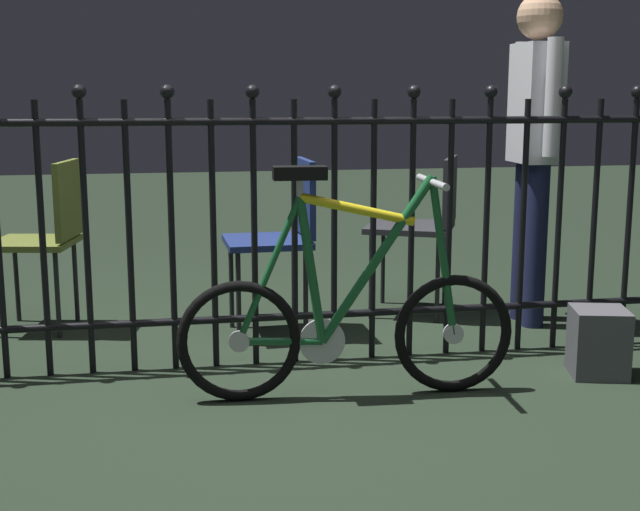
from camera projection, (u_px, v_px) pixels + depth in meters
ground_plane at (303, 408)px, 3.25m from camera, size 20.00×20.00×0.00m
iron_fence at (267, 220)px, 3.67m from camera, size 4.48×0.07×1.26m
bicycle at (347, 318)px, 3.32m from camera, size 1.32×0.40×0.90m
chair_charcoal at (425, 217)px, 4.54m from camera, size 0.58×0.58×0.84m
chair_olive at (49, 229)px, 4.24m from camera, size 0.45×0.45×0.84m
chair_navy at (283, 228)px, 4.16m from camera, size 0.41×0.41×0.86m
person_visitor at (535, 131)px, 4.28m from camera, size 0.22×0.48×1.65m
display_crate at (598, 342)px, 3.60m from camera, size 0.27×0.27×0.29m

